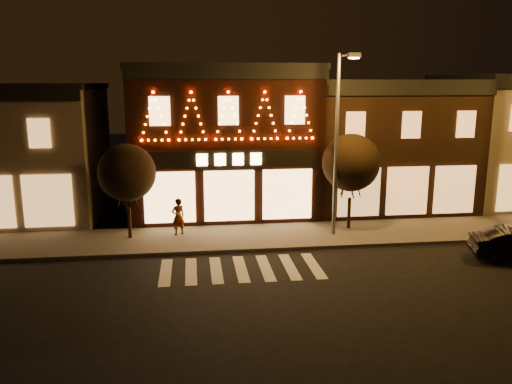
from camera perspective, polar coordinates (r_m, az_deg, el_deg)
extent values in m
plane|color=black|center=(17.14, -0.34, -13.34)|extent=(120.00, 120.00, 0.00)
cube|color=#47423D|center=(24.77, 2.02, -4.95)|extent=(44.00, 4.00, 0.15)
cube|color=black|center=(29.60, -3.65, 5.64)|extent=(10.00, 8.00, 8.00)
cube|color=black|center=(29.41, -3.76, 13.70)|extent=(10.20, 8.20, 0.30)
cube|color=black|center=(25.36, -3.16, 13.03)|extent=(10.00, 0.25, 0.50)
cube|color=black|center=(25.60, -3.04, 3.70)|extent=(9.00, 0.15, 0.90)
cube|color=#FFD87F|center=(25.50, -3.02, 3.67)|extent=(3.40, 0.08, 0.60)
cube|color=black|center=(31.69, 13.83, 5.02)|extent=(9.00, 8.00, 7.20)
cube|color=black|center=(31.47, 14.19, 11.81)|extent=(9.20, 8.20, 0.30)
cube|color=black|center=(27.73, 17.22, 10.79)|extent=(9.00, 0.25, 0.50)
cylinder|color=#59595E|center=(24.27, 8.96, 5.01)|extent=(0.17, 0.17, 8.50)
cylinder|color=#59595E|center=(23.32, 10.08, 14.88)|extent=(0.25, 1.70, 0.11)
cube|color=#59595E|center=(22.53, 10.91, 14.81)|extent=(0.55, 0.34, 0.19)
cube|color=orange|center=(22.52, 10.90, 14.52)|extent=(0.42, 0.25, 0.05)
cylinder|color=black|center=(24.81, -13.96, -3.35)|extent=(0.17, 0.17, 1.46)
sphere|color=black|center=(24.29, -14.25, 2.12)|extent=(2.67, 2.67, 2.67)
cylinder|color=black|center=(26.07, 10.36, -2.32)|extent=(0.17, 0.17, 1.56)
sphere|color=black|center=(25.56, 10.58, 3.25)|extent=(2.85, 2.85, 2.85)
imported|color=gray|center=(24.80, -8.70, -2.73)|extent=(0.77, 0.66, 1.80)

